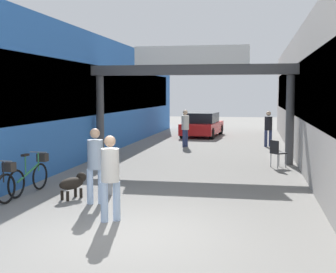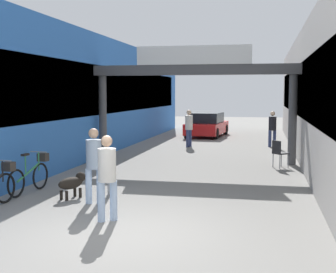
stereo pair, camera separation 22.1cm
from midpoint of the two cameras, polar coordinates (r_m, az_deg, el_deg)
name	(u,v)px [view 1 (the left image)]	position (r m, az deg, el deg)	size (l,w,h in m)	color
ground_plane	(123,234)	(8.25, -6.30, -11.74)	(80.00, 80.00, 0.00)	gray
storefront_left	(78,96)	(19.97, -11.19, 4.88)	(3.00, 26.00, 4.59)	blue
storefront_right	(334,96)	(18.75, 19.22, 4.66)	(3.00, 26.00, 4.59)	#9E9993
arcade_sign_gateway	(192,81)	(16.34, 2.50, 6.83)	(7.40, 0.47, 4.03)	#4C4C4F
pedestrian_with_dog	(95,161)	(10.29, -9.47, -2.97)	(0.43, 0.43, 1.66)	#A5BFE0
pedestrian_companion	(110,173)	(8.85, -7.77, -4.41)	(0.47, 0.47, 1.63)	#A5BFE0
pedestrian_carrying_crate	(268,127)	(21.51, 11.85, 1.20)	(0.47, 0.47, 1.60)	navy
pedestrian_elderly_walking	(185,126)	(20.97, 1.81, 1.31)	(0.43, 0.43, 1.66)	navy
dog_on_leash	(73,183)	(11.01, -12.02, -5.56)	(0.56, 0.81, 0.57)	black
bicycle_green_second	(31,175)	(11.85, -16.86, -4.52)	(0.46, 1.69, 0.98)	black
bollard_post_metal	(110,173)	(11.22, -7.64, -4.43)	(0.10, 0.10, 1.03)	gray
cafe_chair_black_nearer	(277,151)	(15.55, 12.71, -1.74)	(0.56, 0.56, 0.89)	gray
parked_car_red	(202,125)	(26.15, 3.94, 1.43)	(2.10, 4.14, 1.33)	red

